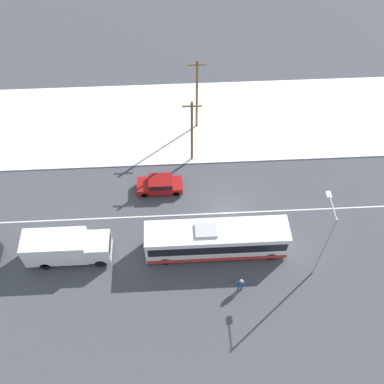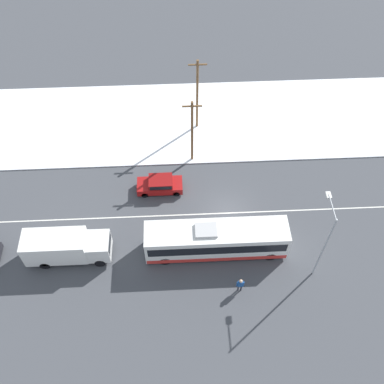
# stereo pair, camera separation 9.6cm
# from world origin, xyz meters

# --- Properties ---
(ground_plane) EXTENTS (120.00, 120.00, 0.00)m
(ground_plane) POSITION_xyz_m (0.00, 0.00, 0.00)
(ground_plane) COLOR #424449
(snow_lot) EXTENTS (80.00, 12.34, 0.12)m
(snow_lot) POSITION_xyz_m (0.00, 12.32, 0.06)
(snow_lot) COLOR white
(snow_lot) RESTS_ON ground_plane
(lane_marking_center) EXTENTS (60.00, 0.12, 0.00)m
(lane_marking_center) POSITION_xyz_m (0.00, 0.00, 0.00)
(lane_marking_center) COLOR silver
(lane_marking_center) RESTS_ON ground_plane
(city_bus) EXTENTS (11.95, 2.57, 3.31)m
(city_bus) POSITION_xyz_m (-1.41, -3.80, 1.62)
(city_bus) COLOR white
(city_bus) RESTS_ON ground_plane
(box_truck) EXTENTS (7.11, 2.30, 2.95)m
(box_truck) POSITION_xyz_m (-14.04, -3.84, 1.64)
(box_truck) COLOR silver
(box_truck) RESTS_ON ground_plane
(sedan_car) EXTENTS (4.28, 1.80, 1.54)m
(sedan_car) POSITION_xyz_m (-6.14, 3.04, 0.83)
(sedan_car) COLOR maroon
(sedan_car) RESTS_ON ground_plane
(pedestrian_at_stop) EXTENTS (0.63, 0.28, 1.75)m
(pedestrian_at_stop) POSITION_xyz_m (0.24, -7.68, 1.07)
(pedestrian_at_stop) COLOR #23232D
(pedestrian_at_stop) RESTS_ON ground_plane
(streetlamp) EXTENTS (0.36, 2.66, 8.06)m
(streetlamp) POSITION_xyz_m (6.55, -5.96, 5.04)
(streetlamp) COLOR #9EA3A8
(streetlamp) RESTS_ON ground_plane
(utility_pole_roadside) EXTENTS (1.80, 0.24, 7.60)m
(utility_pole_roadside) POSITION_xyz_m (-2.94, 6.76, 3.99)
(utility_pole_roadside) COLOR brown
(utility_pole_roadside) RESTS_ON ground_plane
(utility_pole_snowlot) EXTENTS (1.80, 0.24, 8.51)m
(utility_pole_snowlot) POSITION_xyz_m (-2.20, 11.43, 4.45)
(utility_pole_snowlot) COLOR brown
(utility_pole_snowlot) RESTS_ON ground_plane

